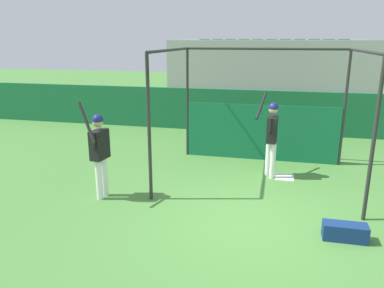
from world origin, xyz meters
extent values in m
plane|color=#477F38|center=(0.00, 0.00, 0.00)|extent=(60.00, 60.00, 0.00)
cube|color=#196038|center=(0.00, 6.81, 0.74)|extent=(24.00, 0.12, 1.48)
cube|color=#9E9E99|center=(0.00, 8.47, 1.57)|extent=(7.05, 3.20, 3.13)
cube|color=#195B33|center=(-2.75, 7.27, 1.53)|extent=(0.45, 0.40, 0.10)
cube|color=#195B33|center=(-2.75, 7.45, 1.76)|extent=(0.45, 0.06, 0.40)
cube|color=#195B33|center=(-2.20, 7.27, 1.53)|extent=(0.45, 0.40, 0.10)
cube|color=#195B33|center=(-2.20, 7.45, 1.76)|extent=(0.45, 0.06, 0.40)
cube|color=#195B33|center=(-1.65, 7.27, 1.53)|extent=(0.45, 0.40, 0.10)
cube|color=#195B33|center=(-1.65, 7.45, 1.76)|extent=(0.45, 0.06, 0.40)
cube|color=#195B33|center=(-1.10, 7.27, 1.53)|extent=(0.45, 0.40, 0.10)
cube|color=#195B33|center=(-1.10, 7.45, 1.76)|extent=(0.45, 0.06, 0.40)
cube|color=#195B33|center=(-0.55, 7.27, 1.53)|extent=(0.45, 0.40, 0.10)
cube|color=#195B33|center=(-0.55, 7.45, 1.76)|extent=(0.45, 0.06, 0.40)
cube|color=#195B33|center=(0.00, 7.27, 1.53)|extent=(0.45, 0.40, 0.10)
cube|color=#195B33|center=(0.00, 7.45, 1.76)|extent=(0.45, 0.06, 0.40)
cube|color=#195B33|center=(0.55, 7.27, 1.53)|extent=(0.45, 0.40, 0.10)
cube|color=#195B33|center=(0.55, 7.45, 1.76)|extent=(0.45, 0.06, 0.40)
cube|color=#195B33|center=(1.10, 7.27, 1.53)|extent=(0.45, 0.40, 0.10)
cube|color=#195B33|center=(1.10, 7.45, 1.76)|extent=(0.45, 0.06, 0.40)
cube|color=#195B33|center=(1.65, 7.27, 1.53)|extent=(0.45, 0.40, 0.10)
cube|color=#195B33|center=(1.65, 7.45, 1.76)|extent=(0.45, 0.06, 0.40)
cube|color=#195B33|center=(2.20, 7.27, 1.53)|extent=(0.45, 0.40, 0.10)
cube|color=#195B33|center=(2.20, 7.45, 1.76)|extent=(0.45, 0.06, 0.40)
cube|color=#195B33|center=(2.75, 7.27, 1.53)|extent=(0.45, 0.40, 0.10)
cube|color=#195B33|center=(2.75, 7.45, 1.76)|extent=(0.45, 0.06, 0.40)
cube|color=#195B33|center=(-2.75, 8.07, 1.93)|extent=(0.45, 0.40, 0.10)
cube|color=#195B33|center=(-2.75, 8.25, 2.16)|extent=(0.45, 0.06, 0.40)
cube|color=#195B33|center=(-2.20, 8.07, 1.93)|extent=(0.45, 0.40, 0.10)
cube|color=#195B33|center=(-2.20, 8.25, 2.16)|extent=(0.45, 0.06, 0.40)
cube|color=#195B33|center=(-1.65, 8.07, 1.93)|extent=(0.45, 0.40, 0.10)
cube|color=#195B33|center=(-1.65, 8.25, 2.16)|extent=(0.45, 0.06, 0.40)
cube|color=#195B33|center=(-1.10, 8.07, 1.93)|extent=(0.45, 0.40, 0.10)
cube|color=#195B33|center=(-1.10, 8.25, 2.16)|extent=(0.45, 0.06, 0.40)
cube|color=#195B33|center=(-0.55, 8.07, 1.93)|extent=(0.45, 0.40, 0.10)
cube|color=#195B33|center=(-0.55, 8.25, 2.16)|extent=(0.45, 0.06, 0.40)
cube|color=#195B33|center=(0.00, 8.07, 1.93)|extent=(0.45, 0.40, 0.10)
cube|color=#195B33|center=(0.00, 8.25, 2.16)|extent=(0.45, 0.06, 0.40)
cube|color=#195B33|center=(0.55, 8.07, 1.93)|extent=(0.45, 0.40, 0.10)
cube|color=#195B33|center=(0.55, 8.25, 2.16)|extent=(0.45, 0.06, 0.40)
cube|color=#195B33|center=(1.10, 8.07, 1.93)|extent=(0.45, 0.40, 0.10)
cube|color=#195B33|center=(1.10, 8.25, 2.16)|extent=(0.45, 0.06, 0.40)
cube|color=#195B33|center=(1.65, 8.07, 1.93)|extent=(0.45, 0.40, 0.10)
cube|color=#195B33|center=(1.65, 8.25, 2.16)|extent=(0.45, 0.06, 0.40)
cube|color=#195B33|center=(2.20, 8.07, 1.93)|extent=(0.45, 0.40, 0.10)
cube|color=#195B33|center=(2.20, 8.25, 2.16)|extent=(0.45, 0.06, 0.40)
cube|color=#195B33|center=(2.75, 8.07, 1.93)|extent=(0.45, 0.40, 0.10)
cube|color=#195B33|center=(2.75, 8.25, 2.16)|extent=(0.45, 0.06, 0.40)
cube|color=#195B33|center=(-2.75, 8.87, 2.33)|extent=(0.45, 0.40, 0.10)
cube|color=#195B33|center=(-2.75, 9.05, 2.56)|extent=(0.45, 0.06, 0.40)
cube|color=#195B33|center=(-2.20, 8.87, 2.33)|extent=(0.45, 0.40, 0.10)
cube|color=#195B33|center=(-2.20, 9.05, 2.56)|extent=(0.45, 0.06, 0.40)
cube|color=#195B33|center=(-1.65, 8.87, 2.33)|extent=(0.45, 0.40, 0.10)
cube|color=#195B33|center=(-1.65, 9.05, 2.56)|extent=(0.45, 0.06, 0.40)
cube|color=#195B33|center=(-1.10, 8.87, 2.33)|extent=(0.45, 0.40, 0.10)
cube|color=#195B33|center=(-1.10, 9.05, 2.56)|extent=(0.45, 0.06, 0.40)
cube|color=#195B33|center=(-0.55, 8.87, 2.33)|extent=(0.45, 0.40, 0.10)
cube|color=#195B33|center=(-0.55, 9.05, 2.56)|extent=(0.45, 0.06, 0.40)
cube|color=#195B33|center=(0.00, 8.87, 2.33)|extent=(0.45, 0.40, 0.10)
cube|color=#195B33|center=(0.00, 9.05, 2.56)|extent=(0.45, 0.06, 0.40)
cube|color=#195B33|center=(0.55, 8.87, 2.33)|extent=(0.45, 0.40, 0.10)
cube|color=#195B33|center=(0.55, 9.05, 2.56)|extent=(0.45, 0.06, 0.40)
cube|color=#195B33|center=(1.10, 8.87, 2.33)|extent=(0.45, 0.40, 0.10)
cube|color=#195B33|center=(1.10, 9.05, 2.56)|extent=(0.45, 0.06, 0.40)
cube|color=#195B33|center=(1.65, 8.87, 2.33)|extent=(0.45, 0.40, 0.10)
cube|color=#195B33|center=(1.65, 9.05, 2.56)|extent=(0.45, 0.06, 0.40)
cube|color=#195B33|center=(2.20, 8.87, 2.33)|extent=(0.45, 0.40, 0.10)
cube|color=#195B33|center=(2.20, 9.05, 2.56)|extent=(0.45, 0.06, 0.40)
cube|color=#195B33|center=(2.75, 8.87, 2.33)|extent=(0.45, 0.40, 0.10)
cube|color=#195B33|center=(2.75, 9.05, 2.56)|extent=(0.45, 0.06, 0.40)
cube|color=#195B33|center=(-2.75, 9.67, 2.73)|extent=(0.45, 0.40, 0.10)
cube|color=#195B33|center=(-2.75, 9.85, 2.96)|extent=(0.45, 0.06, 0.40)
cube|color=#195B33|center=(-2.20, 9.67, 2.73)|extent=(0.45, 0.40, 0.10)
cube|color=#195B33|center=(-2.20, 9.85, 2.96)|extent=(0.45, 0.06, 0.40)
cube|color=#195B33|center=(-1.65, 9.67, 2.73)|extent=(0.45, 0.40, 0.10)
cube|color=#195B33|center=(-1.65, 9.85, 2.96)|extent=(0.45, 0.06, 0.40)
cube|color=#195B33|center=(-1.10, 9.67, 2.73)|extent=(0.45, 0.40, 0.10)
cube|color=#195B33|center=(-1.10, 9.85, 2.96)|extent=(0.45, 0.06, 0.40)
cube|color=#195B33|center=(-0.55, 9.67, 2.73)|extent=(0.45, 0.40, 0.10)
cube|color=#195B33|center=(-0.55, 9.85, 2.96)|extent=(0.45, 0.06, 0.40)
cube|color=#195B33|center=(0.00, 9.67, 2.73)|extent=(0.45, 0.40, 0.10)
cube|color=#195B33|center=(0.00, 9.85, 2.96)|extent=(0.45, 0.06, 0.40)
cube|color=#195B33|center=(0.55, 9.67, 2.73)|extent=(0.45, 0.40, 0.10)
cube|color=#195B33|center=(0.55, 9.85, 2.96)|extent=(0.45, 0.06, 0.40)
cube|color=#195B33|center=(1.10, 9.67, 2.73)|extent=(0.45, 0.40, 0.10)
cube|color=#195B33|center=(1.10, 9.85, 2.96)|extent=(0.45, 0.06, 0.40)
cube|color=#195B33|center=(1.65, 9.67, 2.73)|extent=(0.45, 0.40, 0.10)
cube|color=#195B33|center=(1.65, 9.85, 2.96)|extent=(0.45, 0.06, 0.40)
cube|color=#195B33|center=(2.20, 9.67, 2.73)|extent=(0.45, 0.40, 0.10)
cube|color=#195B33|center=(2.20, 9.85, 2.96)|extent=(0.45, 0.06, 0.40)
cube|color=#195B33|center=(2.75, 9.67, 2.73)|extent=(0.45, 0.40, 0.10)
cube|color=#195B33|center=(2.75, 9.85, 2.96)|extent=(0.45, 0.06, 0.40)
cylinder|color=#282828|center=(-2.01, 0.59, 1.47)|extent=(0.07, 0.07, 2.93)
cylinder|color=#282828|center=(2.05, 0.59, 1.47)|extent=(0.07, 0.07, 2.93)
cylinder|color=#282828|center=(-2.01, 3.76, 1.47)|extent=(0.07, 0.07, 2.93)
cylinder|color=#282828|center=(2.05, 3.76, 1.47)|extent=(0.07, 0.07, 2.93)
cylinder|color=#282828|center=(-2.01, 2.18, 2.93)|extent=(0.06, 3.16, 0.06)
cylinder|color=#282828|center=(2.05, 2.18, 2.93)|extent=(0.06, 3.16, 0.06)
cylinder|color=#282828|center=(0.02, 3.76, 2.93)|extent=(4.06, 0.06, 0.06)
cube|color=#14663D|center=(0.02, 3.74, 0.75)|extent=(3.99, 0.03, 1.50)
cube|color=white|center=(0.67, 2.46, 0.01)|extent=(0.44, 0.44, 0.02)
cylinder|color=white|center=(0.37, 2.37, 0.43)|extent=(0.14, 0.14, 0.85)
cylinder|color=white|center=(0.26, 2.56, 0.43)|extent=(0.14, 0.14, 0.85)
cube|color=black|center=(0.32, 2.46, 1.16)|extent=(0.24, 0.41, 0.60)
sphere|color=tan|center=(0.32, 2.46, 1.62)|extent=(0.21, 0.21, 0.21)
sphere|color=navy|center=(0.32, 2.46, 1.67)|extent=(0.22, 0.22, 0.22)
cylinder|color=black|center=(0.27, 2.26, 1.29)|extent=(0.07, 0.07, 0.33)
cylinder|color=black|center=(0.29, 2.68, 1.29)|extent=(0.07, 0.07, 0.33)
cylinder|color=black|center=(0.03, 2.72, 1.66)|extent=(0.22, 0.74, 0.55)
sphere|color=black|center=(0.38, 2.64, 1.41)|extent=(0.08, 0.08, 0.08)
cylinder|color=white|center=(-3.01, 0.54, 0.42)|extent=(0.15, 0.15, 0.84)
cylinder|color=white|center=(-3.03, 0.36, 0.42)|extent=(0.15, 0.15, 0.84)
cube|color=black|center=(-3.02, 0.45, 1.14)|extent=(0.28, 0.45, 0.59)
sphere|color=tan|center=(-3.02, 0.45, 1.60)|extent=(0.21, 0.21, 0.21)
sphere|color=navy|center=(-3.02, 0.45, 1.65)|extent=(0.22, 0.22, 0.22)
cylinder|color=black|center=(-2.95, 0.66, 1.27)|extent=(0.08, 0.08, 0.33)
cylinder|color=black|center=(-3.01, 0.23, 1.27)|extent=(0.08, 0.08, 0.33)
cylinder|color=black|center=(-3.08, 0.11, 1.66)|extent=(0.48, 0.35, 0.73)
sphere|color=black|center=(-2.94, 0.31, 1.31)|extent=(0.08, 0.08, 0.08)
cube|color=navy|center=(1.60, -0.23, 0.14)|extent=(0.70, 0.28, 0.28)
camera|label=1|loc=(0.40, -6.13, 3.18)|focal=35.00mm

